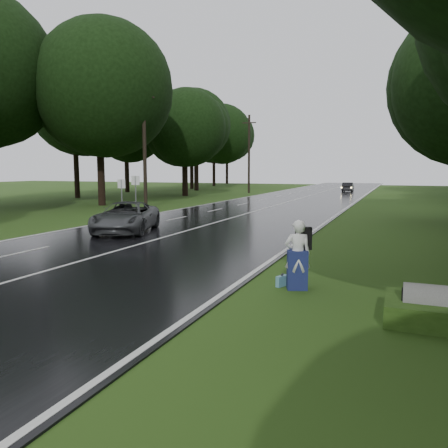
# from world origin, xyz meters

# --- Properties ---
(ground) EXTENTS (160.00, 160.00, 0.00)m
(ground) POSITION_xyz_m (0.00, 0.00, 0.00)
(ground) COLOR #2A4915
(ground) RESTS_ON ground
(road) EXTENTS (12.00, 140.00, 0.04)m
(road) POSITION_xyz_m (0.00, 20.00, 0.02)
(road) COLOR black
(road) RESTS_ON ground
(lane_center) EXTENTS (0.12, 140.00, 0.01)m
(lane_center) POSITION_xyz_m (0.00, 20.00, 0.04)
(lane_center) COLOR silver
(lane_center) RESTS_ON road
(grey_car) EXTENTS (3.89, 5.66, 1.44)m
(grey_car) POSITION_xyz_m (-2.56, 7.92, 0.76)
(grey_car) COLOR #434547
(grey_car) RESTS_ON road
(far_car) EXTENTS (1.39, 3.76, 1.23)m
(far_car) POSITION_xyz_m (3.04, 51.16, 0.66)
(far_car) COLOR black
(far_car) RESTS_ON road
(hitchhiker) EXTENTS (0.76, 0.73, 1.79)m
(hitchhiker) POSITION_xyz_m (7.36, 0.90, 0.83)
(hitchhiker) COLOR silver
(hitchhiker) RESTS_ON ground
(suitcase) EXTENTS (0.27, 0.41, 0.29)m
(suitcase) POSITION_xyz_m (6.93, 1.02, 0.14)
(suitcase) COLOR teal
(suitcase) RESTS_ON ground
(culvert) EXTENTS (1.53, 0.77, 0.77)m
(culvert) POSITION_xyz_m (10.62, -0.55, 0.00)
(culvert) COLOR slate
(culvert) RESTS_ON ground
(utility_pole_mid) EXTENTS (1.80, 0.28, 9.24)m
(utility_pole_mid) POSITION_xyz_m (-8.50, 19.31, 0.00)
(utility_pole_mid) COLOR black
(utility_pole_mid) RESTS_ON ground
(utility_pole_far) EXTENTS (1.80, 0.28, 9.81)m
(utility_pole_far) POSITION_xyz_m (-8.50, 44.07, 0.00)
(utility_pole_far) COLOR black
(utility_pole_far) RESTS_ON ground
(road_sign_a) EXTENTS (0.57, 0.10, 2.38)m
(road_sign_a) POSITION_xyz_m (-7.20, 14.31, 0.00)
(road_sign_a) COLOR white
(road_sign_a) RESTS_ON ground
(road_sign_b) EXTENTS (0.62, 0.10, 2.59)m
(road_sign_b) POSITION_xyz_m (-7.20, 15.96, 0.00)
(road_sign_b) COLOR white
(road_sign_b) RESTS_ON ground
(tree_left_d) EXTENTS (10.27, 10.27, 16.04)m
(tree_left_d) POSITION_xyz_m (-13.76, 20.88, 0.00)
(tree_left_d) COLOR black
(tree_left_d) RESTS_ON ground
(tree_left_e) EXTENTS (8.36, 8.36, 13.06)m
(tree_left_e) POSITION_xyz_m (-13.38, 35.69, 0.00)
(tree_left_e) COLOR black
(tree_left_e) RESTS_ON ground
(tree_left_f) EXTENTS (10.53, 10.53, 16.45)m
(tree_left_f) POSITION_xyz_m (-17.60, 47.63, 0.00)
(tree_left_f) COLOR black
(tree_left_f) RESTS_ON ground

